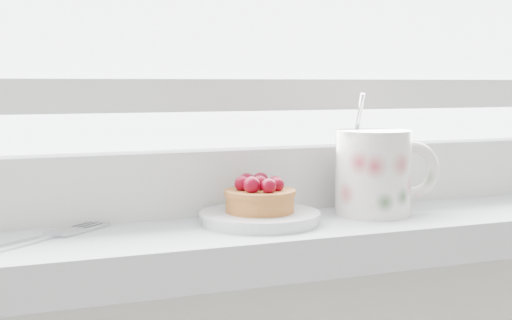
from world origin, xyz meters
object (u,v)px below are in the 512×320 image
saucer (260,218)px  fork (21,243)px  raspberry_tart (260,196)px  floral_mug (376,171)px

saucer → fork: bearing=-176.9°
raspberry_tart → floral_mug: 0.14m
saucer → floral_mug: bearing=-0.4°
floral_mug → fork: 0.37m
saucer → raspberry_tart: bearing=144.6°
floral_mug → saucer: bearing=179.6°
raspberry_tart → fork: raspberry_tart is taller
saucer → floral_mug: floral_mug is taller
saucer → raspberry_tart: size_ratio=1.69×
fork → raspberry_tart: bearing=3.1°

